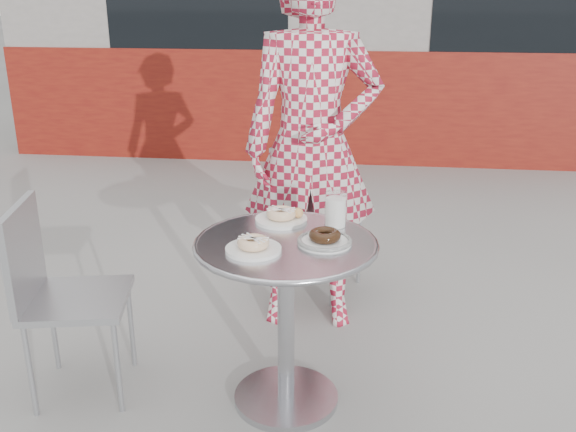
# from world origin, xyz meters

# --- Properties ---
(ground) EXTENTS (60.00, 60.00, 0.00)m
(ground) POSITION_xyz_m (0.00, 0.00, 0.00)
(ground) COLOR #A19E99
(ground) RESTS_ON ground
(bistro_table) EXTENTS (0.67, 0.67, 0.68)m
(bistro_table) POSITION_xyz_m (0.02, 0.04, 0.51)
(bistro_table) COLOR silver
(bistro_table) RESTS_ON ground
(chair_far) EXTENTS (0.49, 0.50, 0.79)m
(chair_far) POSITION_xyz_m (0.06, 1.05, 0.24)
(chair_far) COLOR #AEB1B6
(chair_far) RESTS_ON ground
(chair_left) EXTENTS (0.44, 0.44, 0.79)m
(chair_left) POSITION_xyz_m (-0.80, 0.02, 0.24)
(chair_left) COLOR #AEB1B6
(chair_left) RESTS_ON ground
(seated_person) EXTENTS (0.66, 0.47, 1.70)m
(seated_person) POSITION_xyz_m (0.05, 0.74, 0.85)
(seated_person) COLOR maroon
(seated_person) RESTS_ON ground
(plate_far) EXTENTS (0.20, 0.20, 0.05)m
(plate_far) POSITION_xyz_m (-0.02, 0.25, 0.69)
(plate_far) COLOR white
(plate_far) RESTS_ON bistro_table
(plate_near) EXTENTS (0.19, 0.19, 0.05)m
(plate_near) POSITION_xyz_m (-0.08, -0.06, 0.69)
(plate_near) COLOR white
(plate_near) RESTS_ON bistro_table
(plate_checker) EXTENTS (0.20, 0.20, 0.05)m
(plate_checker) POSITION_xyz_m (0.16, 0.04, 0.69)
(plate_checker) COLOR white
(plate_checker) RESTS_ON bistro_table
(milk_cup) EXTENTS (0.08, 0.08, 0.13)m
(milk_cup) POSITION_xyz_m (0.19, 0.22, 0.74)
(milk_cup) COLOR white
(milk_cup) RESTS_ON bistro_table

